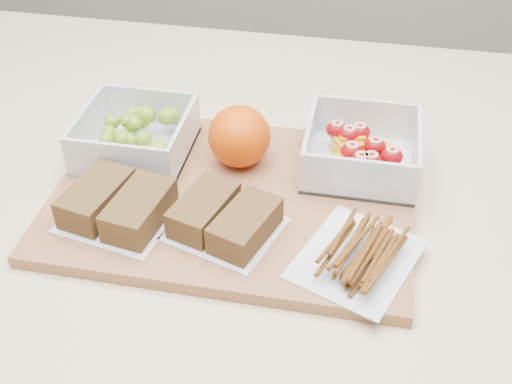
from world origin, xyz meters
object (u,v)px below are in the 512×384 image
sandwich_bag_center (224,218)px  grape_container (138,136)px  orange (239,136)px  cutting_board (234,199)px  sandwich_bag_left (118,205)px  pretzel_bag (358,250)px  fruit_container (361,152)px

sandwich_bag_center → grape_container: bearing=138.4°
grape_container → orange: (0.13, 0.00, 0.01)m
sandwich_bag_center → cutting_board: bearing=94.1°
sandwich_bag_left → pretzel_bag: bearing=-3.7°
grape_container → sandwich_bag_center: (0.14, -0.12, -0.01)m
cutting_board → sandwich_bag_center: sandwich_bag_center is taller
grape_container → sandwich_bag_center: size_ratio=0.96×
cutting_board → sandwich_bag_left: 0.14m
grape_container → pretzel_bag: size_ratio=0.81×
fruit_container → cutting_board: bearing=-150.5°
cutting_board → fruit_container: 0.17m
sandwich_bag_left → pretzel_bag: sandwich_bag_left is taller
sandwich_bag_left → sandwich_bag_center: sandwich_bag_left is taller
cutting_board → sandwich_bag_center: bearing=-85.6°
fruit_container → orange: size_ratio=1.76×
sandwich_bag_center → fruit_container: bearing=46.4°
fruit_container → pretzel_bag: (0.01, -0.16, -0.01)m
fruit_container → sandwich_bag_left: (-0.26, -0.15, -0.00)m
cutting_board → fruit_container: size_ratio=3.11×
fruit_container → sandwich_bag_left: bearing=-150.7°
fruit_container → sandwich_bag_center: bearing=-133.6°
cutting_board → sandwich_bag_center: size_ratio=3.05×
sandwich_bag_center → pretzel_bag: 0.15m
sandwich_bag_center → pretzel_bag: (0.15, -0.02, -0.00)m
fruit_container → sandwich_bag_center: fruit_container is taller
orange → sandwich_bag_left: size_ratio=0.56×
fruit_container → sandwich_bag_center: (-0.14, -0.14, -0.01)m
grape_container → sandwich_bag_left: (0.02, -0.13, -0.01)m
grape_container → fruit_container: 0.28m
orange → pretzel_bag: size_ratio=0.47×
orange → sandwich_bag_left: bearing=-131.1°
cutting_board → grape_container: (-0.14, 0.06, 0.03)m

